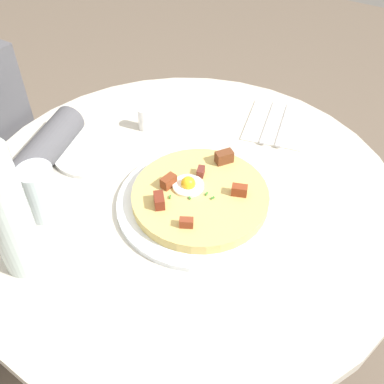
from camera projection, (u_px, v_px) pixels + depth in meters
name	position (u px, v px, depth m)	size (l,w,h in m)	color
ground_plane	(187.00, 357.00, 1.48)	(6.00, 6.00, 0.00)	#6B5B4C
dining_table	(185.00, 247.00, 1.08)	(0.91, 0.91, 0.74)	beige
pizza_plate	(200.00, 202.00, 0.93)	(0.34, 0.34, 0.01)	white
breakfast_pizza	(200.00, 196.00, 0.92)	(0.27, 0.27, 0.05)	#D2B665
bread_plate	(93.00, 151.00, 1.05)	(0.18, 0.18, 0.01)	white
napkin	(277.00, 124.00, 1.12)	(0.17, 0.14, 0.00)	white
fork	(284.00, 124.00, 1.12)	(0.18, 0.01, 0.01)	silver
knife	(270.00, 121.00, 1.12)	(0.18, 0.01, 0.01)	silver
water_glass	(40.00, 192.00, 0.88)	(0.07, 0.07, 0.11)	silver
water_bottle	(7.00, 213.00, 0.74)	(0.07, 0.07, 0.26)	silver
salt_shaker	(144.00, 119.00, 1.10)	(0.03, 0.03, 0.06)	white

